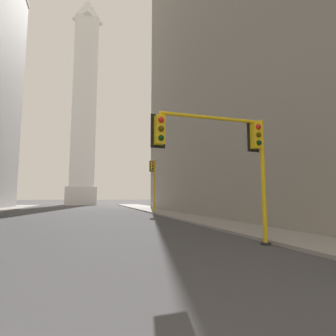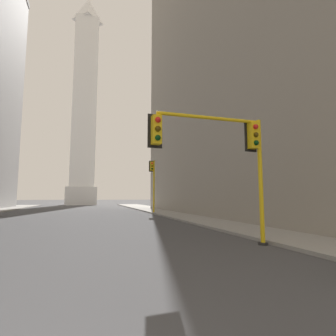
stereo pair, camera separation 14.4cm
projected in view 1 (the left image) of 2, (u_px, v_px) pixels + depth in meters
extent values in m
cube|color=gray|center=(184.00, 215.00, 27.54)|extent=(5.00, 82.95, 0.15)
cube|color=gray|center=(291.00, 33.00, 32.77)|extent=(26.23, 40.51, 44.76)
cube|color=silver|center=(81.00, 196.00, 66.50)|extent=(7.44, 7.44, 4.46)
cube|color=white|center=(85.00, 101.00, 69.26)|extent=(5.95, 5.95, 45.36)
pyramid|color=white|center=(88.00, 11.00, 72.14)|extent=(5.95, 5.95, 6.54)
cylinder|color=yellow|center=(263.00, 181.00, 10.96)|extent=(0.18, 0.18, 5.22)
cylinder|color=#262626|center=(266.00, 244.00, 10.68)|extent=(0.40, 0.40, 0.10)
cube|color=yellow|center=(256.00, 136.00, 11.09)|extent=(0.36, 0.36, 1.10)
cube|color=black|center=(253.00, 137.00, 11.26)|extent=(0.58, 0.06, 1.32)
sphere|color=red|center=(258.00, 127.00, 10.95)|extent=(0.22, 0.22, 0.22)
sphere|color=#483506|center=(259.00, 135.00, 10.91)|extent=(0.22, 0.22, 0.22)
sphere|color=#073410|center=(259.00, 143.00, 10.87)|extent=(0.22, 0.22, 0.22)
cylinder|color=yellow|center=(213.00, 118.00, 10.58)|extent=(4.52, 0.14, 0.14)
sphere|color=yellow|center=(261.00, 123.00, 11.24)|extent=(0.18, 0.18, 0.18)
cube|color=yellow|center=(159.00, 130.00, 9.85)|extent=(0.36, 0.36, 1.10)
cube|color=black|center=(158.00, 131.00, 10.02)|extent=(0.58, 0.06, 1.32)
sphere|color=red|center=(161.00, 120.00, 9.71)|extent=(0.22, 0.22, 0.22)
sphere|color=#483506|center=(161.00, 129.00, 9.67)|extent=(0.22, 0.22, 0.22)
sphere|color=#073410|center=(161.00, 138.00, 9.63)|extent=(0.22, 0.22, 0.22)
cylinder|color=yellow|center=(154.00, 187.00, 31.40)|extent=(0.18, 0.18, 6.37)
cylinder|color=#262626|center=(154.00, 213.00, 31.05)|extent=(0.40, 0.40, 0.10)
cube|color=yellow|center=(152.00, 166.00, 31.59)|extent=(0.36, 0.36, 1.10)
cube|color=black|center=(152.00, 166.00, 31.75)|extent=(0.58, 0.07, 1.32)
sphere|color=red|center=(153.00, 163.00, 31.45)|extent=(0.22, 0.22, 0.22)
sphere|color=#483506|center=(153.00, 166.00, 31.41)|extent=(0.22, 0.22, 0.22)
sphere|color=#073410|center=(153.00, 169.00, 31.37)|extent=(0.22, 0.22, 0.22)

